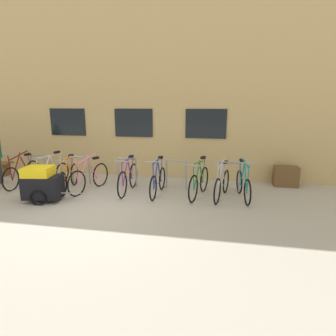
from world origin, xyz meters
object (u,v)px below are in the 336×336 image
at_px(bicycle_silver, 222,184).
at_px(bike_trailer, 42,184).
at_px(bicycle_blue, 158,181).
at_px(bicycle_green, 199,182).
at_px(planter_box, 286,176).
at_px(bicycle_pink, 89,177).
at_px(bicycle_white, 51,175).
at_px(bicycle_maroon, 22,173).
at_px(bicycle_purple, 128,178).
at_px(bicycle_orange, 69,177).
at_px(bicycle_teal, 243,184).

bearing_deg(bicycle_silver, bike_trailer, -165.78).
relative_size(bicycle_blue, bicycle_green, 0.99).
bearing_deg(bicycle_silver, planter_box, 37.77).
distance_m(bicycle_green, bicycle_pink, 3.13).
xyz_separation_m(bicycle_green, bicycle_silver, (0.61, -0.01, -0.02)).
bearing_deg(bicycle_green, bicycle_white, 179.17).
distance_m(bicycle_silver, planter_box, 2.41).
distance_m(bicycle_maroon, bicycle_purple, 3.36).
bearing_deg(bicycle_maroon, bicycle_silver, -0.01).
height_order(bicycle_green, bicycle_orange, bicycle_green).
distance_m(bicycle_teal, planter_box, 1.97).
bearing_deg(bicycle_orange, bicycle_green, 2.06).
relative_size(bicycle_pink, planter_box, 2.48).
xyz_separation_m(bicycle_green, bicycle_purple, (-1.99, -0.00, 0.00)).
relative_size(bicycle_silver, bike_trailer, 1.11).
xyz_separation_m(bicycle_green, bicycle_pink, (-3.13, -0.09, -0.00)).
distance_m(bicycle_teal, bicycle_pink, 4.29).
bearing_deg(planter_box, bicycle_pink, -164.59).
distance_m(bicycle_teal, bike_trailer, 5.19).
bearing_deg(bicycle_maroon, bike_trailer, -38.08).
relative_size(bicycle_pink, bicycle_purple, 0.99).
xyz_separation_m(bicycle_blue, bicycle_silver, (1.73, 0.03, 0.00)).
distance_m(bicycle_maroon, bicycle_green, 5.36).
bearing_deg(bicycle_maroon, bicycle_white, 4.38).
relative_size(bicycle_white, planter_box, 2.45).
relative_size(bicycle_green, bicycle_purple, 0.96).
bearing_deg(bicycle_white, bicycle_pink, -6.60).
xyz_separation_m(bicycle_maroon, bicycle_white, (0.92, 0.07, -0.02)).
xyz_separation_m(bicycle_purple, planter_box, (4.50, 1.47, -0.09)).
xyz_separation_m(bicycle_blue, bicycle_orange, (-2.62, -0.10, 0.00)).
distance_m(bicycle_green, bike_trailer, 4.07).
distance_m(bicycle_teal, bicycle_purple, 3.15).
height_order(bicycle_maroon, bicycle_pink, bicycle_pink).
relative_size(bicycle_pink, bicycle_silver, 1.06).
bearing_deg(bicycle_silver, bicycle_purple, 179.92).
bearing_deg(bike_trailer, bicycle_blue, 21.79).
distance_m(bike_trailer, planter_box, 6.92).
height_order(bicycle_orange, bicycle_purple, bicycle_purple).
bearing_deg(bicycle_purple, bicycle_maroon, -179.95).
bearing_deg(planter_box, bicycle_green, -149.66).
distance_m(bicycle_teal, bicycle_white, 5.60).
height_order(bicycle_orange, bicycle_silver, bicycle_silver).
height_order(bicycle_pink, bicycle_silver, bicycle_pink).
height_order(bike_trailer, planter_box, bike_trailer).
bearing_deg(bicycle_orange, bicycle_teal, 2.00).
height_order(bicycle_green, bicycle_white, bicycle_green).
relative_size(bicycle_green, planter_box, 2.40).
relative_size(bicycle_blue, planter_box, 2.37).
distance_m(bicycle_green, bicycle_purple, 1.99).
bearing_deg(planter_box, bicycle_blue, -157.48).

